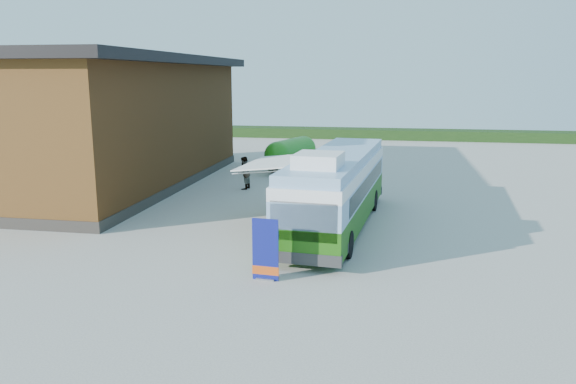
% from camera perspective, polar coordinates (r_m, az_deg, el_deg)
% --- Properties ---
extents(ground, '(100.00, 100.00, 0.00)m').
position_cam_1_polar(ground, '(21.94, -3.54, -5.12)').
color(ground, '#BCB7AD').
rests_on(ground, ground).
extents(barn, '(9.60, 21.20, 7.50)m').
position_cam_1_polar(barn, '(34.26, -16.85, 6.61)').
color(barn, brown).
rests_on(barn, ground).
extents(hedge, '(40.00, 3.00, 1.00)m').
position_cam_1_polar(hedge, '(58.73, 13.25, 5.70)').
color(hedge, '#264419').
rests_on(hedge, ground).
extents(bus, '(3.58, 12.16, 3.68)m').
position_cam_1_polar(bus, '(23.65, 5.00, 0.49)').
color(bus, '#216A11').
rests_on(bus, ground).
extents(awning, '(3.03, 4.47, 0.52)m').
position_cam_1_polar(awning, '(23.81, -0.77, 2.86)').
color(awning, white).
rests_on(awning, ground).
extents(banner, '(0.87, 0.23, 2.01)m').
position_cam_1_polar(banner, '(17.73, -2.32, -6.44)').
color(banner, navy).
rests_on(banner, ground).
extents(picnic_table, '(1.75, 1.63, 0.84)m').
position_cam_1_polar(picnic_table, '(24.01, 0.59, -2.06)').
color(picnic_table, '#AA7A50').
rests_on(picnic_table, ground).
extents(person_a, '(0.83, 0.87, 2.00)m').
position_cam_1_polar(person_a, '(26.06, 0.33, -0.12)').
color(person_a, '#999999').
rests_on(person_a, ground).
extents(person_b, '(0.83, 1.00, 1.86)m').
position_cam_1_polar(person_b, '(31.97, -4.50, 1.93)').
color(person_b, '#999999').
rests_on(person_b, ground).
extents(slurry_tanker, '(2.88, 5.66, 2.17)m').
position_cam_1_polar(slurry_tanker, '(38.24, 0.31, 4.06)').
color(slurry_tanker, '#218217').
rests_on(slurry_tanker, ground).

